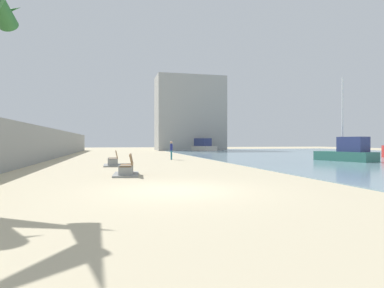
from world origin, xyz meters
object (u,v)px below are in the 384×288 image
bench_far (113,162)px  person_walking (171,149)px  boat_mid_bay (199,146)px  bench_near (127,170)px  boat_distant (348,152)px

bench_far → person_walking: person_walking is taller
person_walking → bench_far: bearing=-128.2°
boat_mid_bay → person_walking: bearing=-109.7°
bench_near → bench_far: same height
bench_far → boat_distant: 17.47m
bench_near → person_walking: person_walking is taller
person_walking → boat_mid_bay: bearing=70.3°
bench_near → person_walking: size_ratio=1.38×
boat_distant → bench_far: bearing=-179.0°
bench_near → boat_mid_bay: size_ratio=0.28×
bench_near → person_walking: bearing=71.1°
bench_far → person_walking: bearing=51.8°
boat_mid_bay → bench_far: bearing=-113.7°
bench_far → bench_near: bearing=-84.0°
bench_near → bench_far: size_ratio=1.03×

